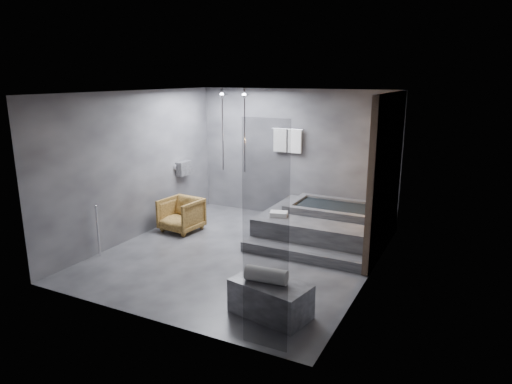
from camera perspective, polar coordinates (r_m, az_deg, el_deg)
The scene contains 7 objects.
room at distance 7.71m, azimuth 1.41°, elevation 4.41°, with size 5.00×5.04×2.82m.
tub_deck at distance 8.94m, azimuth 8.49°, elevation -4.16°, with size 2.20×2.00×0.50m, color #313133.
tub_step at distance 7.94m, azimuth 5.73°, elevation -7.69°, with size 2.20×0.36×0.18m, color #313133.
concrete_bench at distance 6.13m, azimuth 1.82°, elevation -13.17°, with size 1.02×0.56×0.46m, color #37373A.
driftwood_chair at distance 9.34m, azimuth -9.33°, elevation -2.81°, with size 0.72×0.74×0.67m, color #4B3212.
rolled_towel at distance 5.99m, azimuth 1.29°, elevation -10.35°, with size 0.20×0.20×0.56m, color silver.
deck_towel at distance 8.57m, azimuth 2.85°, elevation -2.76°, with size 0.32×0.24×0.09m, color white.
Camera 1 is at (3.64, -6.63, 3.06)m, focal length 32.00 mm.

